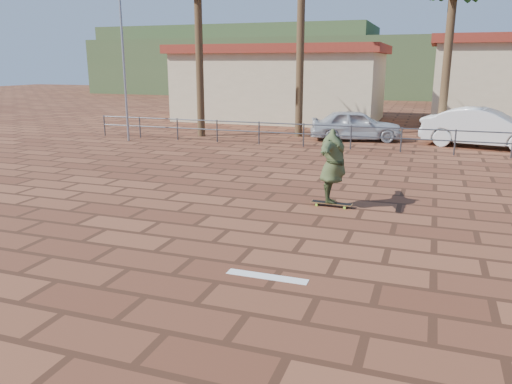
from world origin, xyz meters
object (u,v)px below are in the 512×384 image
skateboarder (333,166)px  car_white (484,128)px  car_silver (356,125)px  longboard (331,203)px

skateboarder → car_white: bearing=-25.5°
car_silver → car_white: size_ratio=0.83×
longboard → car_silver: 11.34m
skateboarder → car_silver: (-1.09, 11.27, -0.32)m
longboard → car_white: bearing=71.4°
skateboarder → car_silver: size_ratio=0.55×
longboard → car_white: 11.89m
longboard → car_white: (4.29, 11.06, 0.74)m
longboard → skateboarder: skateboarder is taller
skateboarder → car_white: skateboarder is taller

